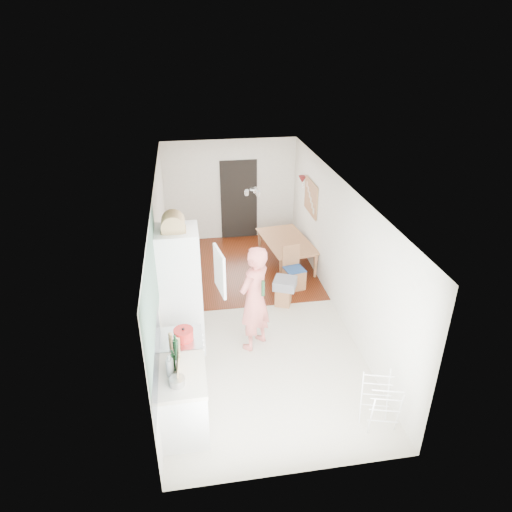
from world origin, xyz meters
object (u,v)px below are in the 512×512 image
object	(u,v)px
dining_chair	(294,269)
drying_rack	(380,405)
dining_table	(287,254)
person	(254,290)
stool	(283,296)

from	to	relation	value
dining_chair	drying_rack	xyz separation A→B (m)	(0.27, -3.74, -0.06)
drying_rack	dining_table	bearing A→B (deg)	107.68
person	drying_rack	world-z (taller)	person
dining_chair	stool	distance (m)	0.72
dining_table	stool	xyz separation A→B (m)	(-0.44, -1.63, -0.06)
person	drying_rack	bearing A→B (deg)	80.29
dining_table	drying_rack	world-z (taller)	drying_rack
dining_table	drying_rack	bearing A→B (deg)	174.65
dining_table	dining_chair	distance (m)	1.08
dining_table	dining_chair	size ratio (longest dim) A/B	1.59
person	drying_rack	xyz separation A→B (m)	(1.36, -2.01, -0.70)
dining_table	person	bearing A→B (deg)	149.44
person	dining_chair	xyz separation A→B (m)	(1.09, 1.73, -0.63)
person	stool	size ratio (longest dim) A/B	5.78
stool	drying_rack	size ratio (longest dim) A/B	0.48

